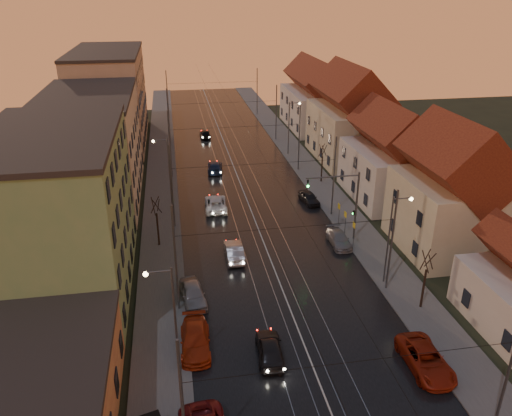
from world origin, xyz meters
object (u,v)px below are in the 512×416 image
driving_car_2 (216,203)px  driving_car_4 (205,134)px  driving_car_1 (234,251)px  parked_left_3 (193,294)px  parked_right_1 (339,239)px  street_lamp_0 (170,311)px  traffic_light_mast (347,198)px  parked_right_0 (426,359)px  driving_car_3 (215,167)px  street_lamp_3 (291,123)px  parked_right_2 (309,198)px  street_lamp_1 (393,232)px  street_lamp_2 (166,165)px  driving_car_0 (270,349)px  parked_left_2 (195,340)px

driving_car_2 → driving_car_4: (1.07, 29.43, -0.03)m
driving_car_1 → parked_left_3: parked_left_3 is taller
driving_car_4 → parked_right_1: bearing=103.9°
street_lamp_0 → driving_car_1: (5.81, 14.33, -4.15)m
traffic_light_mast → parked_right_0: size_ratio=1.38×
driving_car_3 → traffic_light_mast: bearing=121.1°
street_lamp_0 → street_lamp_3: same height
driving_car_4 → driving_car_1: bearing=89.2°
parked_right_2 → street_lamp_0: bearing=-129.9°
street_lamp_3 → driving_car_2: (-12.98, -18.20, -4.16)m
street_lamp_1 → street_lamp_2: size_ratio=1.00×
driving_car_3 → parked_right_1: 25.20m
street_lamp_2 → driving_car_0: 28.61m
street_lamp_2 → parked_right_1: 21.12m
street_lamp_0 → traffic_light_mast: bearing=43.1°
driving_car_2 → parked_left_2: bearing=83.7°
parked_left_2 → parked_right_0: bearing=-15.4°
driving_car_0 → parked_right_1: size_ratio=0.99×
street_lamp_1 → parked_right_1: size_ratio=1.85×
traffic_light_mast → parked_left_3: bearing=-152.4°
street_lamp_2 → parked_left_2: size_ratio=1.60×
traffic_light_mast → driving_car_0: bearing=-124.4°
parked_left_2 → parked_right_0: (14.90, -4.60, -0.00)m
driving_car_0 → driving_car_3: size_ratio=0.90×
traffic_light_mast → driving_car_1: (-11.28, -1.67, -3.86)m
parked_right_0 → parked_right_1: parked_right_0 is taller
street_lamp_1 → driving_car_2: bearing=126.1°
street_lamp_3 → driving_car_3: street_lamp_3 is taller
traffic_light_mast → parked_right_1: size_ratio=1.67×
traffic_light_mast → parked_right_0: traffic_light_mast is taller
street_lamp_1 → driving_car_0: 14.59m
parked_left_3 → parked_right_0: parked_left_3 is taller
driving_car_2 → parked_right_2: driving_car_2 is taller
driving_car_1 → parked_right_2: size_ratio=1.15×
street_lamp_3 → parked_left_2: 45.18m
parked_right_0 → parked_left_2: bearing=163.2°
street_lamp_3 → parked_left_3: (-16.56, -36.07, -4.12)m
street_lamp_3 → driving_car_0: bearing=-105.1°
street_lamp_1 → driving_car_1: 14.52m
street_lamp_0 → parked_left_3: (1.65, 7.93, -4.12)m
street_lamp_1 → driving_car_3: bearing=111.3°
street_lamp_2 → parked_left_2: street_lamp_2 is taller
parked_left_3 → parked_right_1: (14.66, 7.35, -0.14)m
driving_car_0 → parked_right_0: 10.35m
traffic_light_mast → parked_right_2: size_ratio=1.85×
street_lamp_2 → driving_car_3: 12.90m
street_lamp_3 → parked_right_1: (-1.90, -28.72, -4.26)m
street_lamp_2 → driving_car_3: (6.34, 10.42, -4.19)m
street_lamp_2 → driving_car_4: street_lamp_2 is taller
driving_car_2 → street_lamp_0: bearing=81.3°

